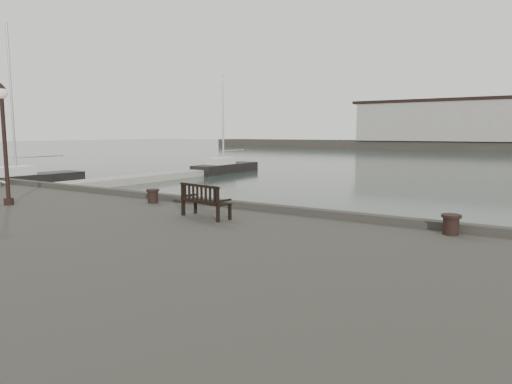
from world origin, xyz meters
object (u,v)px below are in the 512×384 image
(lamp_post, at_px, (4,127))
(yacht_a, at_px, (23,183))
(yacht_d, at_px, (226,170))
(bench, at_px, (205,207))
(bollard_left, at_px, (153,196))
(bollard_right, at_px, (451,225))

(lamp_post, relative_size, yacht_a, 0.30)
(yacht_a, height_order, yacht_d, yacht_a)
(bench, height_order, bollard_left, bench)
(bench, height_order, yacht_d, yacht_d)
(bench, xyz_separation_m, yacht_a, (-23.36, 8.86, -1.58))
(bollard_right, bearing_deg, yacht_d, 134.49)
(bollard_left, xyz_separation_m, lamp_post, (-3.28, -2.55, 2.04))
(lamp_post, height_order, yacht_a, yacht_a)
(bollard_left, height_order, yacht_d, yacht_d)
(bollard_right, relative_size, yacht_d, 0.04)
(bollard_left, height_order, yacht_a, yacht_a)
(yacht_a, bearing_deg, lamp_post, -28.58)
(bench, xyz_separation_m, bollard_left, (-2.85, 1.02, -0.05))
(bollard_left, relative_size, lamp_post, 0.12)
(bench, bearing_deg, lamp_post, -156.09)
(bollard_left, distance_m, lamp_post, 4.62)
(bollard_left, xyz_separation_m, bollard_right, (8.30, 0.25, 0.00))
(bollard_left, bearing_deg, bollard_right, 1.73)
(bench, bearing_deg, bollard_left, 170.21)
(bollard_left, distance_m, yacht_a, 22.01)
(yacht_a, relative_size, yacht_d, 1.13)
(lamp_post, bearing_deg, bollard_right, 13.57)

